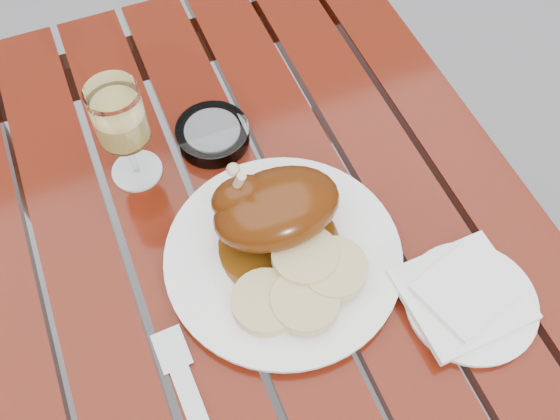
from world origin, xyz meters
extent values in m
plane|color=slate|center=(0.00, 0.00, 0.00)|extent=(60.00, 60.00, 0.00)
cube|color=maroon|center=(0.00, 0.00, 0.38)|extent=(0.80, 1.20, 0.75)
cylinder|color=white|center=(0.02, 0.02, 0.76)|extent=(0.39, 0.39, 0.02)
cylinder|color=#572E09|center=(0.02, 0.03, 0.77)|extent=(0.16, 0.16, 0.00)
ellipsoid|color=#5F2507|center=(0.03, 0.06, 0.82)|extent=(0.17, 0.12, 0.09)
ellipsoid|color=#5F2507|center=(-0.01, 0.09, 0.83)|extent=(0.08, 0.06, 0.07)
cylinder|color=#C6B28C|center=(-0.01, 0.09, 0.85)|extent=(0.02, 0.04, 0.09)
cylinder|color=tan|center=(-0.03, -0.04, 0.78)|extent=(0.09, 0.09, 0.02)
cylinder|color=tan|center=(0.02, -0.06, 0.78)|extent=(0.09, 0.09, 0.02)
cylinder|color=tan|center=(0.07, -0.03, 0.79)|extent=(0.09, 0.09, 0.02)
cylinder|color=tan|center=(0.04, 0.00, 0.79)|extent=(0.09, 0.09, 0.02)
cylinder|color=#F3DB6E|center=(-0.12, 0.24, 0.84)|extent=(0.09, 0.09, 0.18)
cylinder|color=white|center=(0.22, -0.13, 0.76)|extent=(0.19, 0.19, 0.01)
cube|color=white|center=(0.21, -0.12, 0.77)|extent=(0.15, 0.14, 0.01)
cylinder|color=#B2B7BC|center=(0.00, 0.25, 0.76)|extent=(0.14, 0.14, 0.03)
cube|color=gray|center=(-0.15, -0.13, 0.75)|extent=(0.03, 0.20, 0.01)
cube|color=gray|center=(0.11, -0.02, 0.75)|extent=(0.05, 0.19, 0.01)
camera|label=1|loc=(-0.13, -0.34, 1.51)|focal=40.00mm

